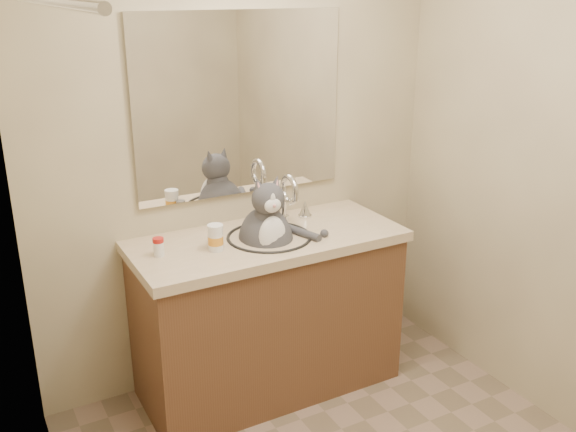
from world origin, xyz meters
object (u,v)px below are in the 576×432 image
at_px(cat, 267,237).
at_px(grey_canister, 217,237).
at_px(pill_bottle_orange, 216,238).
at_px(pill_bottle_redcap, 159,247).

height_order(cat, grey_canister, cat).
bearing_deg(grey_canister, pill_bottle_orange, -116.14).
bearing_deg(pill_bottle_redcap, grey_canister, -0.76).
bearing_deg(pill_bottle_orange, pill_bottle_redcap, 166.36).
xyz_separation_m(cat, pill_bottle_redcap, (-0.52, 0.05, 0.03)).
distance_m(cat, pill_bottle_redcap, 0.53).
distance_m(cat, pill_bottle_orange, 0.28).
xyz_separation_m(cat, grey_canister, (-0.24, 0.04, 0.03)).
bearing_deg(pill_bottle_redcap, pill_bottle_orange, -13.64).
relative_size(pill_bottle_redcap, pill_bottle_orange, 0.70).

